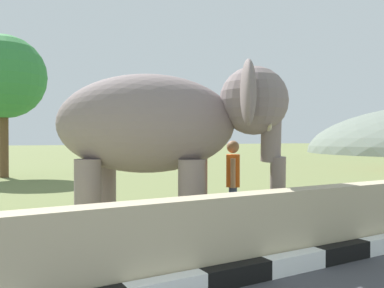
# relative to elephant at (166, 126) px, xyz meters

# --- Properties ---
(barrier_parapet) EXTENTS (28.00, 0.36, 1.00)m
(barrier_parapet) POSITION_rel_elephant_xyz_m (-0.21, -2.18, -1.40)
(barrier_parapet) COLOR tan
(barrier_parapet) RESTS_ON ground_plane
(elephant) EXTENTS (3.95, 3.59, 2.91)m
(elephant) POSITION_rel_elephant_xyz_m (0.00, 0.00, 0.00)
(elephant) COLOR gray
(elephant) RESTS_ON ground_plane
(person_handler) EXTENTS (0.43, 0.55, 1.66)m
(person_handler) POSITION_rel_elephant_xyz_m (1.26, -0.22, -0.98)
(person_handler) COLOR navy
(person_handler) RESTS_ON ground_plane
(tree_distant) EXTENTS (3.62, 3.62, 6.20)m
(tree_distant) POSITION_rel_elephant_xyz_m (-1.44, 13.00, 2.46)
(tree_distant) COLOR brown
(tree_distant) RESTS_ON ground_plane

